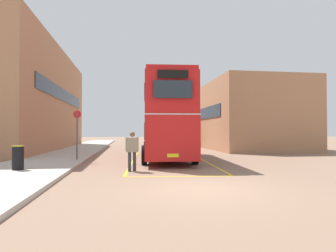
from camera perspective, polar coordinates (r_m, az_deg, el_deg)
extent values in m
plane|color=#846651|center=(22.87, -2.62, -5.37)|extent=(135.60, 135.60, 0.00)
cube|color=#B2ADA3|center=(25.53, -17.88, -4.72)|extent=(4.00, 57.60, 0.14)
cube|color=#AD7A56|center=(29.22, -26.16, 4.72)|extent=(6.24, 21.78, 9.22)
cube|color=#232D38|center=(28.45, -20.08, 5.76)|extent=(0.06, 16.55, 1.10)
cube|color=#AD7A56|center=(31.38, 13.95, 1.66)|extent=(8.16, 16.40, 6.39)
cube|color=#232D38|center=(30.10, 6.66, 2.36)|extent=(0.06, 12.46, 1.10)
cylinder|color=black|center=(20.88, -4.45, -4.40)|extent=(0.35, 1.02, 1.00)
cylinder|color=black|center=(21.02, 2.69, -4.38)|extent=(0.35, 1.02, 1.00)
cylinder|color=black|center=(14.70, -4.73, -5.78)|extent=(0.35, 1.02, 1.00)
cylinder|color=black|center=(14.89, 5.39, -5.72)|extent=(0.35, 1.02, 1.00)
cube|color=red|center=(17.78, -0.36, -2.07)|extent=(3.26, 10.15, 2.10)
cube|color=red|center=(17.87, -0.36, 4.67)|extent=(3.24, 9.95, 2.10)
cube|color=red|center=(18.03, -0.36, 8.31)|extent=(3.13, 9.85, 0.20)
cube|color=silver|center=(17.80, -0.36, 1.31)|extent=(3.28, 10.05, 0.14)
cube|color=#232D38|center=(17.75, -4.50, -1.10)|extent=(0.64, 8.17, 0.84)
cube|color=#232D38|center=(17.85, -4.49, 5.01)|extent=(0.64, 8.17, 0.84)
cube|color=#232D38|center=(17.90, 3.74, -1.10)|extent=(0.64, 8.17, 0.84)
cube|color=#232D38|center=(18.01, 3.73, 4.95)|extent=(0.64, 8.17, 0.84)
cube|color=#232D38|center=(12.92, 0.98, 7.35)|extent=(1.76, 0.17, 0.80)
cube|color=black|center=(13.04, 0.98, 10.31)|extent=(1.39, 0.14, 0.36)
cube|color=#232D38|center=(22.79, -1.11, -0.86)|extent=(2.02, 0.19, 1.00)
cube|color=yellow|center=(12.82, 0.98, -5.89)|extent=(0.52, 0.07, 0.16)
cylinder|color=black|center=(38.63, -1.26, -2.95)|extent=(0.37, 0.95, 0.92)
cylinder|color=black|center=(38.69, 2.36, -2.95)|extent=(0.37, 0.95, 0.92)
cylinder|color=black|center=(32.77, -1.33, -3.28)|extent=(0.37, 0.95, 0.92)
cylinder|color=black|center=(32.84, 2.93, -3.27)|extent=(0.37, 0.95, 0.92)
cube|color=#B71414|center=(35.69, 0.66, -1.27)|extent=(3.56, 9.99, 2.60)
cube|color=silver|center=(35.71, 0.66, 0.91)|extent=(3.37, 9.58, 0.12)
cube|color=#232D38|center=(35.68, -1.26, -0.71)|extent=(1.01, 7.76, 0.96)
cube|color=#232D38|center=(35.74, 2.58, -0.71)|extent=(1.01, 7.76, 0.96)
cube|color=#232D38|center=(40.59, 0.48, -0.83)|extent=(1.87, 0.28, 1.10)
cylinder|color=#2D2D38|center=(12.41, -6.69, -7.05)|extent=(0.14, 0.14, 0.82)
cylinder|color=#2D2D38|center=(12.35, -7.67, -7.08)|extent=(0.14, 0.14, 0.82)
cube|color=gray|center=(12.33, -7.17, -3.73)|extent=(0.52, 0.32, 0.62)
cylinder|color=gray|center=(12.38, -6.08, -3.58)|extent=(0.09, 0.09, 0.59)
cylinder|color=gray|center=(12.27, -8.26, -3.59)|extent=(0.09, 0.09, 0.59)
sphere|color=brown|center=(12.29, -7.14, -1.63)|extent=(0.22, 0.22, 0.22)
cylinder|color=black|center=(13.24, -27.71, -5.69)|extent=(0.45, 0.45, 0.94)
cylinder|color=olive|center=(13.21, -27.69, -3.56)|extent=(0.47, 0.47, 0.04)
cylinder|color=#4C4C51|center=(16.72, -17.67, -1.77)|extent=(0.08, 0.08, 2.70)
cylinder|color=red|center=(16.75, -17.65, 2.24)|extent=(0.44, 0.09, 0.44)
cube|color=gold|center=(16.87, -6.96, -6.87)|extent=(1.01, 11.97, 0.01)
cube|color=gold|center=(17.14, 7.04, -6.78)|extent=(1.01, 11.97, 0.01)
cube|color=gold|center=(10.95, 2.25, -10.01)|extent=(4.24, 0.43, 0.01)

